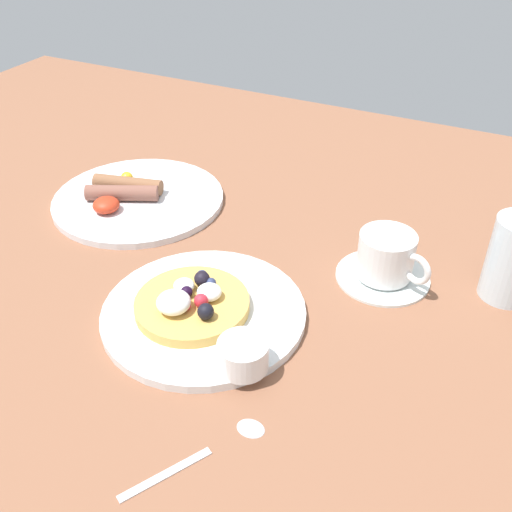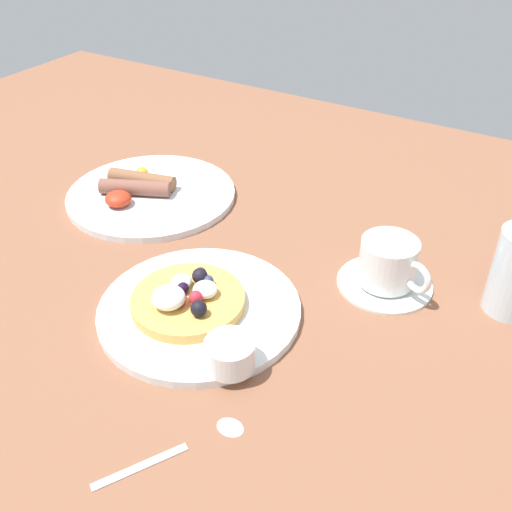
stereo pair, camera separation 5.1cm
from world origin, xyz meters
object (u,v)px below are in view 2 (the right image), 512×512
syrup_ramekin (230,353)px  pancake_plate (200,310)px  breakfast_plate (152,195)px  coffee_saucer (385,282)px  coffee_cup (389,261)px  teaspoon (199,440)px

syrup_ramekin → pancake_plate: bearing=144.0°
breakfast_plate → coffee_saucer: size_ratio=2.18×
syrup_ramekin → breakfast_plate: 40.00cm
breakfast_plate → coffee_cup: bearing=-3.1°
coffee_saucer → coffee_cup: bearing=-22.4°
syrup_ramekin → coffee_saucer: syrup_ramekin is taller
pancake_plate → teaspoon: size_ratio=1.85×
breakfast_plate → pancake_plate: bearing=-39.5°
syrup_ramekin → breakfast_plate: (-31.23, 24.89, -2.22)cm
coffee_cup → teaspoon: coffee_cup is taller
breakfast_plate → coffee_saucer: bearing=-3.0°
pancake_plate → breakfast_plate: same height
syrup_ramekin → teaspoon: bearing=-75.8°
pancake_plate → breakfast_plate: 29.55cm
pancake_plate → coffee_cup: size_ratio=2.46×
coffee_cup → pancake_plate: bearing=-135.9°
breakfast_plate → coffee_cup: coffee_cup is taller
coffee_saucer → syrup_ramekin: bearing=-110.6°
teaspoon → pancake_plate: bearing=125.3°
pancake_plate → syrup_ramekin: (8.42, -6.11, 2.20)cm
breakfast_plate → coffee_saucer: (39.80, -2.11, -0.14)cm
syrup_ramekin → coffee_saucer: 24.46cm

